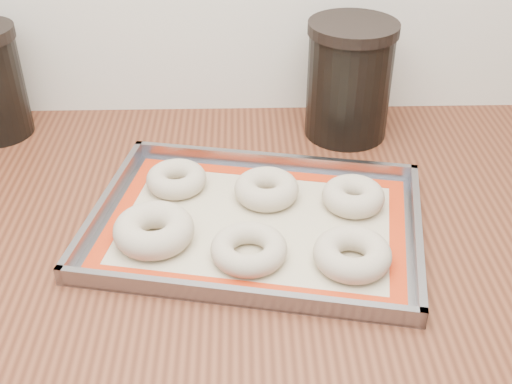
{
  "coord_description": "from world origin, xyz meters",
  "views": [
    {
      "loc": [
        0.19,
        0.89,
        1.46
      ],
      "look_at": [
        0.21,
        1.62,
        0.96
      ],
      "focal_mm": 45.0,
      "sensor_mm": 36.0,
      "label": 1
    }
  ],
  "objects_px": {
    "bagel_front_mid": "(249,249)",
    "bagel_back_mid": "(266,189)",
    "bagel_back_left": "(176,179)",
    "bagel_front_right": "(352,254)",
    "canister_right": "(349,80)",
    "bagel_back_right": "(353,196)",
    "baking_tray": "(256,223)",
    "bagel_front_left": "(154,230)"
  },
  "relations": [
    {
      "from": "bagel_front_mid",
      "to": "bagel_back_mid",
      "type": "distance_m",
      "value": 0.14
    },
    {
      "from": "bagel_back_left",
      "to": "bagel_back_mid",
      "type": "distance_m",
      "value": 0.14
    },
    {
      "from": "bagel_front_right",
      "to": "canister_right",
      "type": "height_order",
      "value": "canister_right"
    },
    {
      "from": "canister_right",
      "to": "bagel_back_right",
      "type": "bearing_deg",
      "value": -95.35
    },
    {
      "from": "baking_tray",
      "to": "bagel_back_mid",
      "type": "bearing_deg",
      "value": 74.59
    },
    {
      "from": "bagel_front_left",
      "to": "bagel_back_left",
      "type": "distance_m",
      "value": 0.13
    },
    {
      "from": "baking_tray",
      "to": "bagel_front_left",
      "type": "bearing_deg",
      "value": -165.74
    },
    {
      "from": "bagel_back_left",
      "to": "bagel_back_right",
      "type": "distance_m",
      "value": 0.27
    },
    {
      "from": "bagel_front_mid",
      "to": "bagel_back_mid",
      "type": "bearing_deg",
      "value": 78.2
    },
    {
      "from": "bagel_front_right",
      "to": "canister_right",
      "type": "bearing_deg",
      "value": 83.22
    },
    {
      "from": "bagel_back_mid",
      "to": "bagel_back_right",
      "type": "height_order",
      "value": "same"
    },
    {
      "from": "baking_tray",
      "to": "bagel_back_right",
      "type": "height_order",
      "value": "bagel_back_right"
    },
    {
      "from": "bagel_back_left",
      "to": "bagel_back_right",
      "type": "height_order",
      "value": "bagel_back_right"
    },
    {
      "from": "bagel_front_left",
      "to": "bagel_back_right",
      "type": "bearing_deg",
      "value": 15.02
    },
    {
      "from": "bagel_front_mid",
      "to": "bagel_back_right",
      "type": "distance_m",
      "value": 0.19
    },
    {
      "from": "bagel_back_right",
      "to": "canister_right",
      "type": "height_order",
      "value": "canister_right"
    },
    {
      "from": "bagel_front_left",
      "to": "bagel_back_right",
      "type": "xyz_separation_m",
      "value": [
        0.28,
        0.08,
        -0.0
      ]
    },
    {
      "from": "canister_right",
      "to": "bagel_front_right",
      "type": "bearing_deg",
      "value": -96.78
    },
    {
      "from": "bagel_front_left",
      "to": "bagel_back_right",
      "type": "relative_size",
      "value": 1.2
    },
    {
      "from": "baking_tray",
      "to": "bagel_front_left",
      "type": "distance_m",
      "value": 0.15
    },
    {
      "from": "bagel_front_right",
      "to": "bagel_back_left",
      "type": "distance_m",
      "value": 0.31
    },
    {
      "from": "baking_tray",
      "to": "canister_right",
      "type": "height_order",
      "value": "canister_right"
    },
    {
      "from": "bagel_front_right",
      "to": "bagel_back_right",
      "type": "distance_m",
      "value": 0.13
    },
    {
      "from": "bagel_front_right",
      "to": "baking_tray",
      "type": "bearing_deg",
      "value": 143.38
    },
    {
      "from": "bagel_front_mid",
      "to": "bagel_front_right",
      "type": "distance_m",
      "value": 0.14
    },
    {
      "from": "canister_right",
      "to": "bagel_back_left",
      "type": "bearing_deg",
      "value": -148.21
    },
    {
      "from": "bagel_front_right",
      "to": "bagel_back_mid",
      "type": "height_order",
      "value": "same"
    },
    {
      "from": "bagel_front_mid",
      "to": "canister_right",
      "type": "relative_size",
      "value": 0.5
    },
    {
      "from": "bagel_front_mid",
      "to": "bagel_back_left",
      "type": "distance_m",
      "value": 0.2
    },
    {
      "from": "bagel_front_left",
      "to": "bagel_back_right",
      "type": "height_order",
      "value": "bagel_front_left"
    },
    {
      "from": "bagel_front_mid",
      "to": "canister_right",
      "type": "distance_m",
      "value": 0.4
    },
    {
      "from": "bagel_front_left",
      "to": "bagel_back_left",
      "type": "relative_size",
      "value": 1.2
    },
    {
      "from": "bagel_back_mid",
      "to": "bagel_back_right",
      "type": "relative_size",
      "value": 1.05
    },
    {
      "from": "baking_tray",
      "to": "bagel_back_mid",
      "type": "height_order",
      "value": "bagel_back_mid"
    },
    {
      "from": "baking_tray",
      "to": "bagel_back_right",
      "type": "bearing_deg",
      "value": 15.76
    },
    {
      "from": "bagel_back_mid",
      "to": "bagel_front_right",
      "type": "bearing_deg",
      "value": -55.74
    },
    {
      "from": "baking_tray",
      "to": "bagel_front_mid",
      "type": "distance_m",
      "value": 0.08
    },
    {
      "from": "canister_right",
      "to": "bagel_back_mid",
      "type": "bearing_deg",
      "value": -125.21
    },
    {
      "from": "bagel_back_left",
      "to": "bagel_front_right",
      "type": "bearing_deg",
      "value": -37.8
    },
    {
      "from": "baking_tray",
      "to": "bagel_back_right",
      "type": "relative_size",
      "value": 5.59
    },
    {
      "from": "bagel_back_right",
      "to": "canister_right",
      "type": "relative_size",
      "value": 0.46
    },
    {
      "from": "bagel_front_mid",
      "to": "bagel_back_left",
      "type": "bearing_deg",
      "value": 122.21
    }
  ]
}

